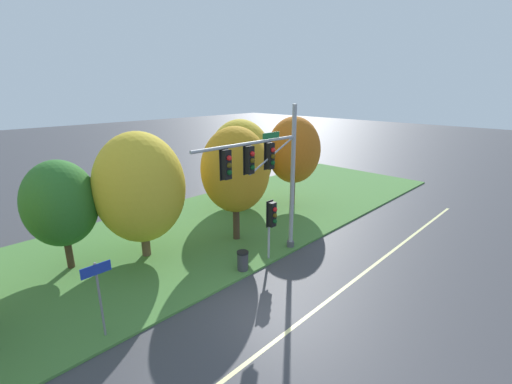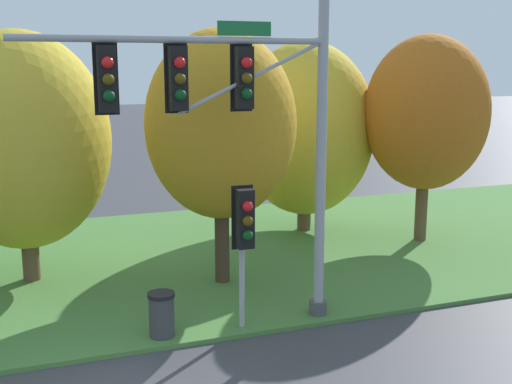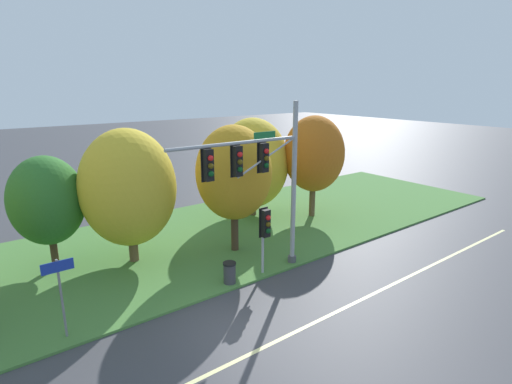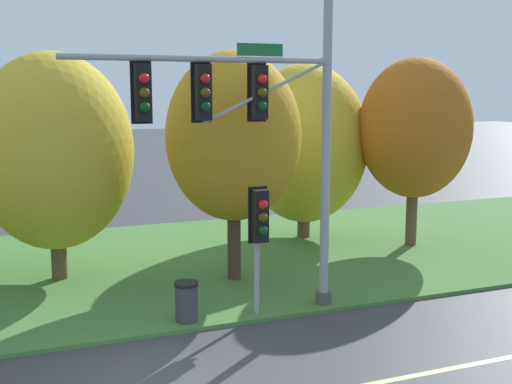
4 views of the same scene
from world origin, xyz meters
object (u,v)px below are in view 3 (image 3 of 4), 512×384
Objects in this scene: route_sign_post at (60,287)px; tree_behind_signpost at (47,201)px; traffic_signal_mast at (262,173)px; tree_right_far at (253,163)px; tree_furthest_back at (314,154)px; pedestrian_signal_near_kerb at (265,227)px; trash_bin at (230,273)px; tree_tall_centre at (234,173)px; tree_mid_verge at (128,188)px.

route_sign_post is 6.12m from tree_behind_signpost.
traffic_signal_mast is 1.21× the size of tree_right_far.
traffic_signal_mast is 8.79m from tree_furthest_back.
tree_furthest_back reaches higher than pedestrian_signal_near_kerb.
route_sign_post is 6.58m from trash_bin.
pedestrian_signal_near_kerb reaches higher than trash_bin.
pedestrian_signal_near_kerb is at bearing -40.92° from tree_behind_signpost.
trash_bin is at bearing -1.48° from route_sign_post.
route_sign_post is at bearing -162.93° from tree_tall_centre.
tree_furthest_back is at bearing -6.48° from tree_behind_signpost.
traffic_signal_mast is 2.69× the size of route_sign_post.
tree_right_far is at bearing 140.15° from tree_furthest_back.
route_sign_post is 6.27m from tree_mid_verge.
pedestrian_signal_near_kerb is at bearing -122.93° from tree_right_far.
tree_mid_verge is at bearing 48.14° from route_sign_post.
tree_mid_verge is 1.00× the size of tree_tall_centre.
trash_bin is at bearing -47.34° from tree_behind_signpost.
tree_behind_signpost is 8.46m from tree_tall_centre.
tree_tall_centre is (4.59, -1.84, 0.41)m from tree_mid_verge.
traffic_signal_mast is 8.55m from route_sign_post.
route_sign_post is 0.53× the size of tree_behind_signpost.
tree_tall_centre is 5.01m from trash_bin.
tree_right_far is at bearing 3.66° from tree_behind_signpost.
tree_behind_signpost is (0.84, 5.90, 1.37)m from route_sign_post.
tree_tall_centre reaches higher than pedestrian_signal_near_kerb.
trash_bin is (5.59, -6.07, -2.74)m from tree_behind_signpost.
tree_mid_verge is 0.99× the size of tree_furthest_back.
pedestrian_signal_near_kerb is 2.46m from trash_bin.
trash_bin is (-2.17, -2.81, -3.54)m from tree_tall_centre.
tree_behind_signpost is at bearing 157.23° from tree_tall_centre.
tree_tall_centre is at bearing 17.07° from route_sign_post.
traffic_signal_mast reaches higher than tree_right_far.
trash_bin is (-1.71, 0.26, -1.75)m from pedestrian_signal_near_kerb.
tree_tall_centre is 6.83× the size of trash_bin.
route_sign_post is 14.45m from tree_right_far.
tree_furthest_back is (7.56, 4.43, -0.59)m from traffic_signal_mast.
traffic_signal_mast is 2.39m from pedestrian_signal_near_kerb.
tree_behind_signpost is 14.93m from tree_furthest_back.
tree_behind_signpost is (-7.25, 6.12, -1.38)m from traffic_signal_mast.
tree_right_far is at bearing 57.07° from pedestrian_signal_near_kerb.
tree_tall_centre is (0.52, 2.86, -0.59)m from traffic_signal_mast.
tree_furthest_back reaches higher than tree_behind_signpost.
trash_bin is (-9.22, -4.39, -3.53)m from tree_furthest_back.
pedestrian_signal_near_kerb is 6.56m from tree_mid_verge.
traffic_signal_mast reaches higher than pedestrian_signal_near_kerb.
tree_furthest_back is at bearing 12.62° from tree_tall_centre.
pedestrian_signal_near_kerb is at bearing -2.98° from route_sign_post.
route_sign_post is at bearing -131.86° from tree_mid_verge.
traffic_signal_mast reaches higher than trash_bin.
tree_right_far is at bearing 47.32° from trash_bin.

